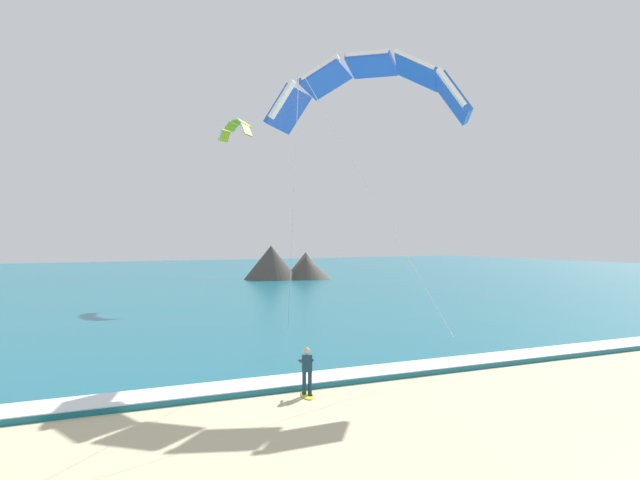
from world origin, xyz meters
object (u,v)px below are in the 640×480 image
(surfboard, at_px, (307,395))
(kitesurfer, at_px, (307,369))
(kite_primary, at_px, (369,84))
(kite_distant, at_px, (236,127))

(surfboard, xyz_separation_m, kitesurfer, (0.01, 0.02, 0.91))
(surfboard, height_order, kite_primary, kite_primary)
(surfboard, bearing_deg, kitesurfer, 70.65)
(kitesurfer, height_order, kite_distant, kite_distant)
(kitesurfer, xyz_separation_m, kite_primary, (5.93, 5.24, 11.54))
(kite_distant, bearing_deg, kite_primary, -100.08)
(kitesurfer, height_order, kite_primary, kite_primary)
(kite_primary, distance_m, kite_distant, 29.26)
(kite_primary, bearing_deg, kitesurfer, -138.51)
(kitesurfer, distance_m, kite_primary, 14.00)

